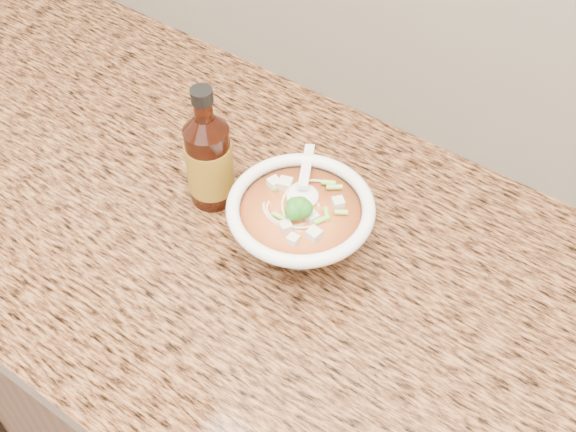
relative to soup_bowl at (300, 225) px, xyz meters
The scene contains 4 objects.
cabinet 0.52m from the soup_bowl, 14.97° to the right, with size 4.00×0.65×0.86m, color #311E0E.
counter_slab 0.09m from the soup_bowl, 14.97° to the right, with size 4.00×0.68×0.04m, color #8F5D34.
soup_bowl is the anchor object (origin of this frame).
hot_sauce_bottle 0.16m from the soup_bowl, behind, with size 0.08×0.08×0.20m.
Camera 1 is at (0.28, 1.18, 1.67)m, focal length 45.00 mm.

